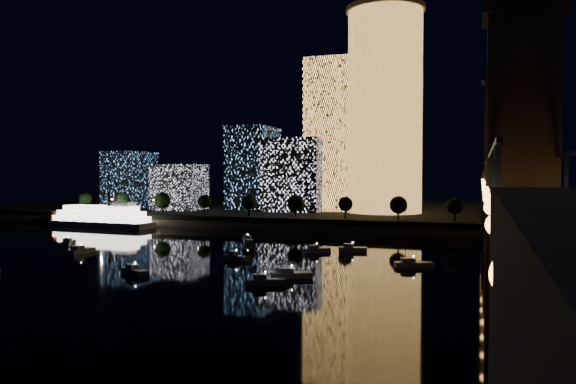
% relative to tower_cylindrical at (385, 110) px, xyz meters
% --- Properties ---
extents(ground, '(520.00, 520.00, 0.00)m').
position_rel_tower_cylindrical_xyz_m(ground, '(-18.85, -124.65, -49.59)').
color(ground, black).
rests_on(ground, ground).
extents(far_bank, '(420.00, 160.00, 5.00)m').
position_rel_tower_cylindrical_xyz_m(far_bank, '(-18.85, 35.35, -47.09)').
color(far_bank, black).
rests_on(far_bank, ground).
extents(seawall, '(420.00, 6.00, 3.00)m').
position_rel_tower_cylindrical_xyz_m(seawall, '(-18.85, -42.65, -48.09)').
color(seawall, '#6B5E4C').
rests_on(seawall, ground).
extents(tower_cylindrical, '(34.00, 34.00, 88.92)m').
position_rel_tower_cylindrical_xyz_m(tower_cylindrical, '(0.00, 0.00, 0.00)').
color(tower_cylindrical, '#F4AB4E').
rests_on(tower_cylindrical, far_bank).
extents(tower_rectangular, '(21.79, 21.79, 69.33)m').
position_rel_tower_cylindrical_xyz_m(tower_rectangular, '(-25.55, 7.16, -9.92)').
color(tower_rectangular, '#F4AB4E').
rests_on(tower_rectangular, far_bank).
extents(midrise_blocks, '(109.65, 41.49, 39.54)m').
position_rel_tower_cylindrical_xyz_m(midrise_blocks, '(-73.50, -1.39, -28.35)').
color(midrise_blocks, white).
rests_on(midrise_blocks, far_bank).
extents(truss_bridge, '(13.00, 266.00, 50.00)m').
position_rel_tower_cylindrical_xyz_m(truss_bridge, '(46.14, -120.93, -33.34)').
color(truss_bridge, navy).
rests_on(truss_bridge, ground).
extents(riverboat, '(50.81, 13.60, 15.14)m').
position_rel_tower_cylindrical_xyz_m(riverboat, '(-110.78, -51.91, -45.70)').
color(riverboat, silver).
rests_on(riverboat, ground).
extents(motorboats, '(113.64, 75.47, 2.78)m').
position_rel_tower_cylindrical_xyz_m(motorboats, '(-23.25, -115.48, -48.77)').
color(motorboats, silver).
rests_on(motorboats, ground).
extents(esplanade_trees, '(165.89, 6.97, 8.98)m').
position_rel_tower_cylindrical_xyz_m(esplanade_trees, '(-49.29, -36.65, -39.12)').
color(esplanade_trees, black).
rests_on(esplanade_trees, far_bank).
extents(street_lamps, '(132.70, 0.70, 5.65)m').
position_rel_tower_cylindrical_xyz_m(street_lamps, '(-52.85, -30.65, -40.56)').
color(street_lamps, black).
rests_on(street_lamps, far_bank).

